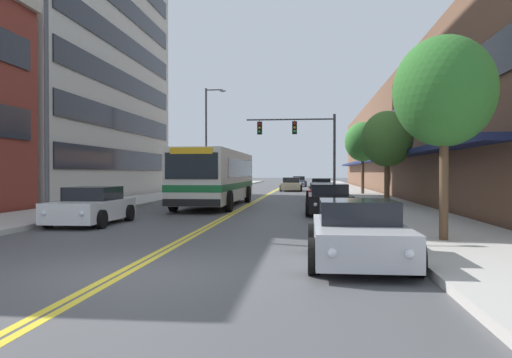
# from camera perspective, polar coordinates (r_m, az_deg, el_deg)

# --- Properties ---
(ground_plane) EXTENTS (240.00, 240.00, 0.00)m
(ground_plane) POSITION_cam_1_polar(r_m,az_deg,el_deg) (45.82, 1.82, -1.54)
(ground_plane) COLOR #4C4C4F
(sidewalk_left) EXTENTS (3.72, 106.00, 0.17)m
(sidewalk_left) POSITION_cam_1_polar(r_m,az_deg,el_deg) (46.94, -7.18, -1.39)
(sidewalk_left) COLOR #B2ADA5
(sidewalk_left) RESTS_ON ground_plane
(sidewalk_right) EXTENTS (3.72, 106.00, 0.17)m
(sidewalk_right) POSITION_cam_1_polar(r_m,az_deg,el_deg) (45.86, 11.03, -1.45)
(sidewalk_right) COLOR #B2ADA5
(sidewalk_right) RESTS_ON ground_plane
(centre_line) EXTENTS (0.34, 106.00, 0.01)m
(centre_line) POSITION_cam_1_polar(r_m,az_deg,el_deg) (45.82, 1.82, -1.54)
(centre_line) COLOR yellow
(centre_line) RESTS_ON ground_plane
(office_tower_left) EXTENTS (12.08, 21.65, 24.43)m
(office_tower_left) POSITION_cam_1_polar(r_m,az_deg,el_deg) (40.16, -23.08, 15.67)
(office_tower_left) COLOR #BCB7AD
(office_tower_left) RESTS_ON ground_plane
(storefront_row_right) EXTENTS (9.10, 68.00, 9.07)m
(storefront_row_right) POSITION_cam_1_polar(r_m,az_deg,el_deg) (46.82, 18.51, 4.01)
(storefront_row_right) COLOR brown
(storefront_row_right) RESTS_ON ground_plane
(city_bus) EXTENTS (2.95, 11.88, 2.97)m
(city_bus) POSITION_cam_1_polar(r_m,az_deg,el_deg) (27.58, -4.49, 0.43)
(city_bus) COLOR silver
(city_bus) RESTS_ON ground_plane
(car_navy_parked_left_near) EXTENTS (2.20, 4.48, 1.34)m
(car_navy_parked_left_near) POSITION_cam_1_polar(r_m,az_deg,el_deg) (39.90, -5.10, -0.98)
(car_navy_parked_left_near) COLOR #19234C
(car_navy_parked_left_near) RESTS_ON ground_plane
(car_white_parked_left_mid) EXTENTS (2.05, 4.27, 1.33)m
(car_white_parked_left_mid) POSITION_cam_1_polar(r_m,az_deg,el_deg) (18.70, -18.26, -3.04)
(car_white_parked_left_mid) COLOR white
(car_white_parked_left_mid) RESTS_ON ground_plane
(car_silver_parked_right_foreground) EXTENTS (2.03, 4.22, 1.28)m
(car_silver_parked_right_foreground) POSITION_cam_1_polar(r_m,az_deg,el_deg) (10.43, 11.57, -6.12)
(car_silver_parked_right_foreground) COLOR #B7B7BC
(car_silver_parked_right_foreground) RESTS_ON ground_plane
(car_black_parked_right_mid) EXTENTS (2.10, 4.54, 1.33)m
(car_black_parked_right_mid) POSITION_cam_1_polar(r_m,az_deg,el_deg) (22.36, 8.39, -2.39)
(car_black_parked_right_mid) COLOR black
(car_black_parked_right_mid) RESTS_ON ground_plane
(car_red_parked_right_far) EXTENTS (2.14, 4.73, 1.18)m
(car_red_parked_right_far) POSITION_cam_1_polar(r_m,az_deg,el_deg) (32.98, 7.62, -1.49)
(car_red_parked_right_far) COLOR maroon
(car_red_parked_right_far) RESTS_ON ground_plane
(car_charcoal_parked_right_end) EXTENTS (1.97, 4.70, 1.35)m
(car_charcoal_parked_right_end) POSITION_cam_1_polar(r_m,az_deg,el_deg) (40.94, 7.44, -0.93)
(car_charcoal_parked_right_end) COLOR #232328
(car_charcoal_parked_right_end) RESTS_ON ground_plane
(car_beige_moving_lead) EXTENTS (2.12, 4.87, 1.34)m
(car_beige_moving_lead) POSITION_cam_1_polar(r_m,az_deg,el_deg) (49.34, 4.06, -0.66)
(car_beige_moving_lead) COLOR #BCAD89
(car_beige_moving_lead) RESTS_ON ground_plane
(car_slate_blue_moving_second) EXTENTS (1.99, 4.23, 1.33)m
(car_slate_blue_moving_second) POSITION_cam_1_polar(r_m,az_deg,el_deg) (65.62, 4.94, -0.31)
(car_slate_blue_moving_second) COLOR #475675
(car_slate_blue_moving_second) RESTS_ON ground_plane
(traffic_signal_mast) EXTENTS (6.38, 0.38, 6.00)m
(traffic_signal_mast) POSITION_cam_1_polar(r_m,az_deg,el_deg) (35.95, 5.38, 4.67)
(traffic_signal_mast) COLOR #47474C
(traffic_signal_mast) RESTS_ON ground_plane
(street_lamp_left_near) EXTENTS (2.22, 0.28, 9.45)m
(street_lamp_left_near) POSITION_cam_1_polar(r_m,az_deg,el_deg) (18.27, -22.12, 12.24)
(street_lamp_left_near) COLOR #47474C
(street_lamp_left_near) RESTS_ON ground_plane
(street_lamp_left_far) EXTENTS (1.80, 0.28, 8.99)m
(street_lamp_left_far) POSITION_cam_1_polar(r_m,az_deg,el_deg) (42.68, -5.45, 5.27)
(street_lamp_left_far) COLOR #47474C
(street_lamp_left_far) RESTS_ON ground_plane
(street_tree_right_near) EXTENTS (2.50, 2.50, 5.08)m
(street_tree_right_near) POSITION_cam_1_polar(r_m,az_deg,el_deg) (13.41, 20.71, 9.30)
(street_tree_right_near) COLOR brown
(street_tree_right_near) RESTS_ON sidewalk_right
(street_tree_right_mid) EXTENTS (2.66, 2.66, 4.90)m
(street_tree_right_mid) POSITION_cam_1_polar(r_m,az_deg,el_deg) (27.06, 14.75, 4.42)
(street_tree_right_mid) COLOR brown
(street_tree_right_mid) RESTS_ON sidewalk_right
(street_tree_right_far) EXTENTS (2.83, 2.83, 5.66)m
(street_tree_right_far) POSITION_cam_1_polar(r_m,az_deg,el_deg) (40.28, 12.11, 4.17)
(street_tree_right_far) COLOR brown
(street_tree_right_far) RESTS_ON sidewalk_right
(fire_hydrant) EXTENTS (0.30, 0.22, 0.82)m
(fire_hydrant) POSITION_cam_1_polar(r_m,az_deg,el_deg) (17.67, 14.37, -3.39)
(fire_hydrant) COLOR #B7B7BC
(fire_hydrant) RESTS_ON sidewalk_right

